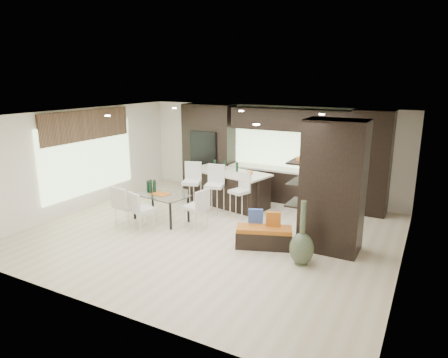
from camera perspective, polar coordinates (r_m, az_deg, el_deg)
The scene contains 22 objects.
ground at distance 9.30m, azimuth -1.76°, elevation -7.69°, with size 8.00×8.00×0.00m, color beige.
back_wall at distance 11.98m, azimuth 6.56°, elevation 3.96°, with size 8.00×0.02×2.70m, color white.
left_wall at distance 11.37m, azimuth -19.60°, elevation 2.66°, with size 0.02×7.00×2.70m, color white.
right_wall at distance 7.78m, azimuth 24.71°, elevation -2.97°, with size 0.02×7.00×2.70m, color white.
ceiling at distance 8.66m, azimuth -1.89°, elevation 9.11°, with size 8.00×7.00×0.02m, color white.
window_left at distance 11.48m, azimuth -18.73°, elevation 2.83°, with size 0.04×3.20×1.90m, color #B2D199.
window_back at distance 11.70m, azimuth 9.26°, elevation 4.61°, with size 3.40×0.04×1.20m, color #B2D199.
stone_accent at distance 11.32m, azimuth -18.99°, elevation 7.29°, with size 0.08×3.00×0.80m, color brown.
ceiling_spots at distance 8.88m, azimuth -1.08°, elevation 9.11°, with size 4.00×3.00×0.02m, color white.
back_cabinetry at distance 11.50m, azimuth 8.27°, elevation 3.47°, with size 6.80×0.68×2.70m, color black.
refrigerator at distance 12.53m, azimuth -2.24°, elevation 2.64°, with size 0.90×0.68×1.90m, color black.
partition_column at distance 8.33m, azimuth 15.31°, elevation -1.05°, with size 1.20×0.80×2.70m, color black.
kitchen_island at distance 11.16m, azimuth 0.70°, elevation -1.31°, with size 2.30×0.99×0.96m, color black.
stool_left at distance 10.81m, azimuth -4.64°, elevation -1.68°, with size 0.46×0.46×1.03m, color silver.
stool_mid at distance 10.46m, azimuth -1.37°, elevation -2.19°, with size 0.46×0.46×1.03m, color silver.
stool_right at distance 10.18m, azimuth 2.16°, elevation -2.95°, with size 0.41×0.41×0.93m, color silver.
bench at distance 8.51m, azimuth 5.73°, elevation -8.28°, with size 1.16×0.45×0.45m, color black.
floor_vase at distance 7.73m, azimuth 11.13°, elevation -7.58°, with size 0.47×0.47×1.27m, color #44523A, non-canonical shape.
dining_table at distance 10.09m, azimuth -8.99°, elevation -4.04°, with size 1.41×0.79×0.68m, color white.
chair_near at distance 9.53m, azimuth -11.58°, elevation -4.66°, with size 0.47×0.47×0.87m, color silver.
chair_far at distance 9.78m, azimuth -13.66°, elevation -4.06°, with size 0.51×0.51×0.94m, color silver.
chair_end at distance 9.50m, azimuth -4.04°, elevation -4.40°, with size 0.48×0.48×0.89m, color silver.
Camera 1 is at (4.31, -7.47, 3.48)m, focal length 32.00 mm.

